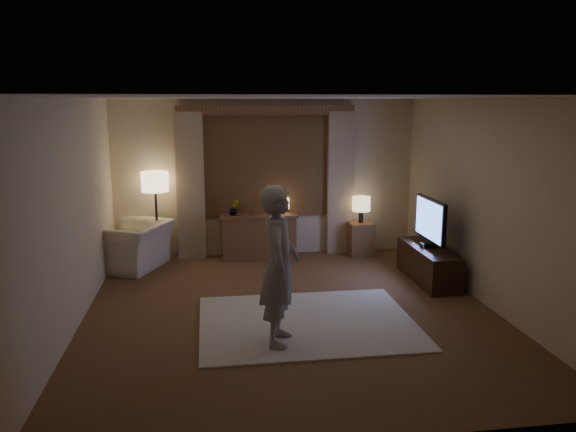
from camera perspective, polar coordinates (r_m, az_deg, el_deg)
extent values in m
cube|color=brown|center=(7.05, 0.28, -9.79)|extent=(5.00, 5.50, 0.02)
cube|color=silver|center=(6.56, 0.30, 12.04)|extent=(5.00, 5.50, 0.02)
cube|color=beige|center=(9.39, -2.23, 3.86)|extent=(5.00, 0.02, 2.60)
cube|color=beige|center=(4.06, 6.16, -6.52)|extent=(5.00, 0.02, 2.60)
cube|color=beige|center=(6.79, -21.16, 0.11)|extent=(0.02, 5.50, 2.60)
cube|color=beige|center=(7.48, 19.69, 1.21)|extent=(0.02, 5.50, 2.60)
cube|color=black|center=(9.33, -2.22, 5.36)|extent=(2.00, 0.01, 1.70)
cube|color=brown|center=(9.32, -2.21, 5.35)|extent=(2.08, 0.04, 1.78)
cube|color=tan|center=(9.24, -9.89, 2.95)|extent=(0.45, 0.12, 2.40)
cube|color=tan|center=(9.51, 5.37, 3.31)|extent=(0.45, 0.12, 2.40)
cube|color=brown|center=(9.21, -2.22, 10.71)|extent=(2.90, 0.14, 0.16)
cube|color=beige|center=(6.71, 1.94, -10.72)|extent=(2.50, 2.00, 0.02)
cube|color=brown|center=(9.29, -2.98, -2.19)|extent=(1.20, 0.40, 0.70)
cube|color=brown|center=(9.20, -3.01, 0.54)|extent=(0.16, 0.02, 0.20)
imported|color=#999999|center=(9.16, -5.50, 0.77)|extent=(0.17, 0.13, 0.30)
cylinder|color=black|center=(9.25, -0.54, 0.36)|extent=(0.08, 0.08, 0.12)
cylinder|color=#FFD999|center=(9.22, -0.54, 1.28)|extent=(0.22, 0.22, 0.18)
cylinder|color=black|center=(9.38, -13.00, -4.47)|extent=(0.31, 0.31, 0.03)
cylinder|color=black|center=(9.24, -13.16, -1.07)|extent=(0.04, 0.04, 1.17)
cylinder|color=#FFD999|center=(9.11, -13.37, 3.41)|extent=(0.43, 0.43, 0.31)
imported|color=beige|center=(9.03, -15.49, -2.94)|extent=(1.32, 1.40, 0.72)
cube|color=brown|center=(9.57, 7.36, -2.30)|extent=(0.40, 0.40, 0.56)
cylinder|color=black|center=(9.49, 7.42, -0.07)|extent=(0.08, 0.08, 0.20)
cylinder|color=#FFD999|center=(9.44, 7.46, 1.24)|extent=(0.30, 0.30, 0.24)
cube|color=black|center=(8.38, 14.05, -4.77)|extent=(0.45, 1.40, 0.50)
cube|color=black|center=(8.31, 14.15, -2.89)|extent=(0.24, 0.11, 0.07)
cube|color=black|center=(8.22, 14.27, -0.35)|extent=(0.05, 0.98, 0.60)
cube|color=#5C8BFA|center=(8.21, 14.07, -0.35)|extent=(0.00, 0.92, 0.54)
imported|color=#9C9890|center=(5.89, -0.89, -5.06)|extent=(0.53, 0.70, 1.70)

